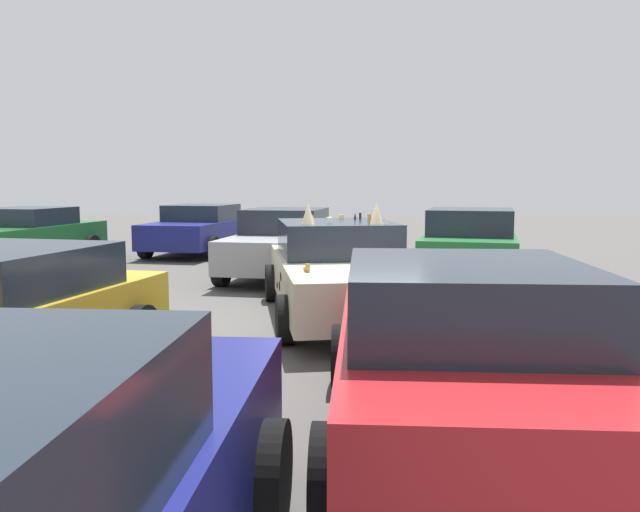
% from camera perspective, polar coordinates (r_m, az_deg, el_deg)
% --- Properties ---
extents(ground_plane, '(60.00, 60.00, 0.00)m').
position_cam_1_polar(ground_plane, '(9.38, 1.84, -5.48)').
color(ground_plane, '#514F4C').
extents(art_car_decorated, '(4.88, 2.60, 1.68)m').
position_cam_1_polar(art_car_decorated, '(9.35, 1.77, -1.26)').
color(art_car_decorated, beige).
rests_on(art_car_decorated, ground).
extents(parked_sedan_near_right, '(4.73, 2.72, 1.43)m').
position_cam_1_polar(parked_sedan_near_right, '(13.53, 13.22, 1.07)').
color(parked_sedan_near_right, '#1E602D').
rests_on(parked_sedan_near_right, ground).
extents(parked_sedan_row_back_center, '(4.71, 2.60, 1.35)m').
position_cam_1_polar(parked_sedan_row_back_center, '(16.97, -24.75, 1.64)').
color(parked_sedan_row_back_center, '#1E602D').
rests_on(parked_sedan_row_back_center, ground).
extents(parked_sedan_behind_left, '(4.22, 2.52, 1.34)m').
position_cam_1_polar(parked_sedan_behind_left, '(17.92, -10.77, 2.37)').
color(parked_sedan_behind_left, navy).
rests_on(parked_sedan_behind_left, ground).
extents(parked_sedan_behind_right, '(4.13, 2.07, 1.41)m').
position_cam_1_polar(parked_sedan_behind_right, '(4.85, 12.26, -8.54)').
color(parked_sedan_behind_right, red).
rests_on(parked_sedan_behind_right, ground).
extents(parked_sedan_far_left, '(4.14, 2.38, 1.41)m').
position_cam_1_polar(parked_sedan_far_left, '(13.23, -3.38, 1.13)').
color(parked_sedan_far_left, gray).
rests_on(parked_sedan_far_left, ground).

